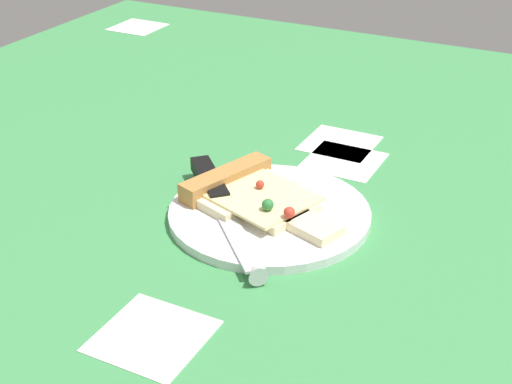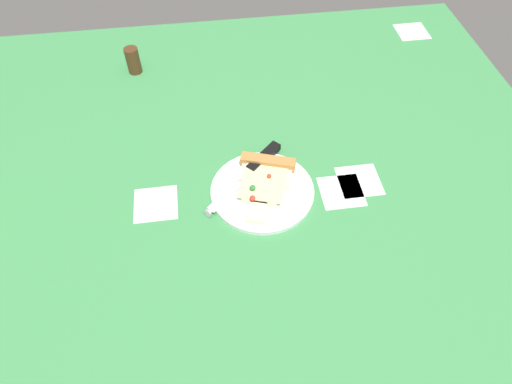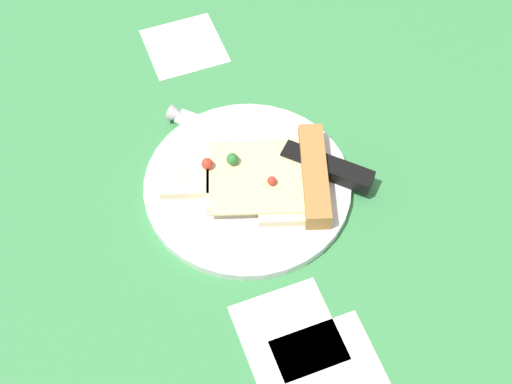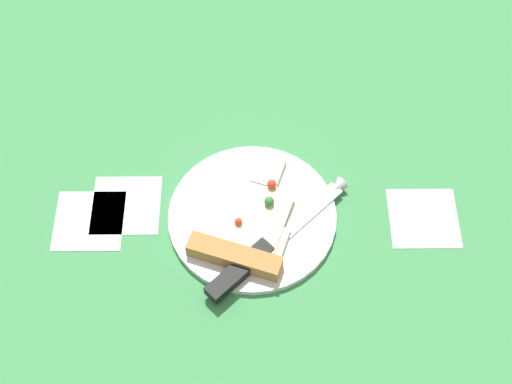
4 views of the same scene
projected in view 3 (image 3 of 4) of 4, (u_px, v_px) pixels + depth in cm
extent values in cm
cube|color=#3D8C4C|center=(208.00, 183.00, 80.13)|extent=(146.75, 146.75, 3.00)
cube|color=white|center=(288.00, 333.00, 68.90)|extent=(9.00, 9.00, 0.20)
cube|color=white|center=(185.00, 47.00, 89.75)|extent=(9.00, 9.00, 0.20)
cube|color=white|center=(331.00, 369.00, 66.94)|extent=(9.00, 9.00, 0.20)
cylinder|color=silver|center=(247.00, 186.00, 77.52)|extent=(22.00, 22.00, 1.01)
cube|color=beige|center=(285.00, 179.00, 76.77)|extent=(12.34, 9.21, 1.00)
cube|color=beige|center=(233.00, 181.00, 76.66)|extent=(8.61, 7.61, 1.00)
cube|color=beige|center=(186.00, 182.00, 76.56)|extent=(5.08, 6.08, 1.00)
cube|color=#F2E099|center=(257.00, 177.00, 76.17)|extent=(11.92, 12.42, 0.30)
cube|color=#B27A3D|center=(314.00, 175.00, 76.33)|extent=(12.20, 6.31, 2.20)
sphere|color=red|center=(272.00, 181.00, 75.12)|extent=(0.95, 0.95, 0.95)
sphere|color=red|center=(204.00, 165.00, 76.10)|extent=(1.22, 1.22, 1.22)
sphere|color=#2D7A38|center=(232.00, 159.00, 76.46)|extent=(1.27, 1.27, 1.27)
cube|color=silver|center=(226.00, 133.00, 80.65)|extent=(9.99, 9.80, 0.30)
cone|color=silver|center=(178.00, 115.00, 82.06)|extent=(2.83, 2.83, 2.00)
cube|color=black|center=(327.00, 167.00, 77.28)|extent=(8.70, 8.55, 1.60)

